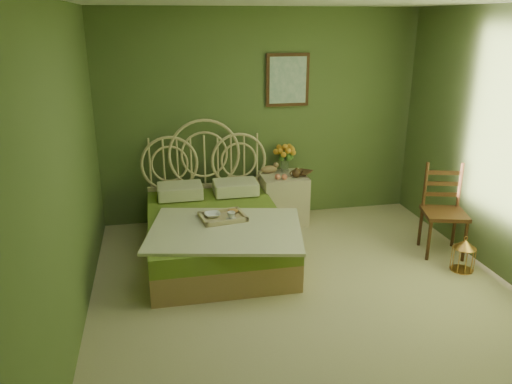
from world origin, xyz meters
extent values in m
plane|color=#BAAF86|center=(0.00, 0.00, 0.00)|extent=(4.50, 4.50, 0.00)
plane|color=#536736|center=(0.00, 2.25, 1.30)|extent=(4.00, 0.00, 4.00)
plane|color=#536736|center=(-2.00, 0.00, 1.30)|extent=(0.00, 4.50, 4.50)
cube|color=#35180E|center=(0.32, 2.23, 1.75)|extent=(0.54, 0.03, 0.64)
cube|color=silver|center=(0.32, 2.21, 1.75)|extent=(0.46, 0.01, 0.56)
cube|color=#A67953|center=(-0.74, 1.13, 0.14)|extent=(1.41, 1.88, 0.28)
cube|color=olive|center=(-0.74, 1.13, 0.38)|extent=(1.41, 1.88, 0.19)
cube|color=beige|center=(-0.69, 0.70, 0.49)|extent=(1.69, 1.41, 0.03)
cube|color=beige|center=(-1.07, 1.79, 0.56)|extent=(0.52, 0.38, 0.15)
cube|color=beige|center=(-0.41, 1.79, 0.56)|extent=(0.52, 0.38, 0.15)
cube|color=#C8B985|center=(-0.68, 0.96, 0.49)|extent=(0.50, 0.41, 0.04)
ellipsoid|color=#B77A38|center=(-0.56, 1.05, 0.54)|extent=(0.12, 0.07, 0.05)
cube|color=beige|center=(0.22, 1.98, 0.31)|extent=(0.56, 0.56, 0.61)
cylinder|color=silver|center=(0.28, 2.11, 0.70)|extent=(0.10, 0.10, 0.18)
ellipsoid|color=#A67953|center=(0.07, 2.09, 0.66)|extent=(0.21, 0.11, 0.10)
sphere|color=#EC7D5C|center=(0.11, 1.81, 0.65)|extent=(0.07, 0.07, 0.07)
sphere|color=#EC7D5C|center=(0.19, 1.79, 0.65)|extent=(0.07, 0.07, 0.07)
cube|color=#35180E|center=(1.70, 0.71, 0.47)|extent=(0.54, 0.54, 0.04)
cylinder|color=#35180E|center=(1.51, 0.52, 0.23)|extent=(0.04, 0.04, 0.47)
cylinder|color=#35180E|center=(1.89, 0.52, 0.23)|extent=(0.04, 0.04, 0.47)
cylinder|color=#35180E|center=(1.51, 0.90, 0.23)|extent=(0.04, 0.04, 0.47)
cylinder|color=#35180E|center=(1.89, 0.90, 0.23)|extent=(0.04, 0.04, 0.47)
cube|color=#35180E|center=(1.70, 0.90, 0.73)|extent=(0.37, 0.14, 0.52)
cylinder|color=#B97D3B|center=(1.70, 0.29, 0.01)|extent=(0.22, 0.22, 0.01)
cylinder|color=#B97D3B|center=(1.70, 0.29, 0.13)|extent=(0.22, 0.22, 0.25)
cone|color=#B97D3B|center=(1.70, 0.29, 0.30)|extent=(0.22, 0.22, 0.09)
imported|color=#381E0F|center=(0.40, 2.00, 0.62)|extent=(0.22, 0.25, 0.02)
imported|color=#472819|center=(0.40, 2.00, 0.64)|extent=(0.29, 0.30, 0.02)
imported|color=white|center=(-0.78, 1.01, 0.53)|extent=(0.17, 0.17, 0.04)
imported|color=white|center=(-0.60, 0.90, 0.55)|extent=(0.09, 0.09, 0.08)
camera|label=1|loc=(-1.31, -3.79, 2.44)|focal=35.00mm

